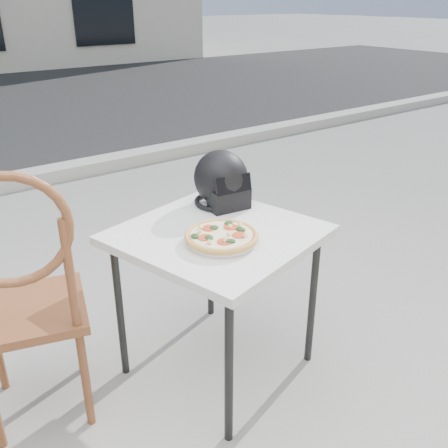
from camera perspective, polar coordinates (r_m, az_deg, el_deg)
ground at (r=2.46m, az=-12.22°, el=-17.73°), size 80.00×80.00×0.00m
cafe_table_main at (r=2.15m, az=-0.74°, el=-2.35°), size 0.92×0.92×0.72m
plate at (r=2.02m, az=-0.30°, el=-1.89°), size 0.37×0.37×0.02m
pizza at (r=2.01m, az=-0.30°, el=-1.34°), size 0.36×0.36×0.04m
helmet at (r=2.36m, az=-0.26°, el=4.91°), size 0.29×0.30×0.26m
cafe_chair_main at (r=2.02m, az=-21.97°, el=-7.10°), size 0.54×0.54×1.13m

